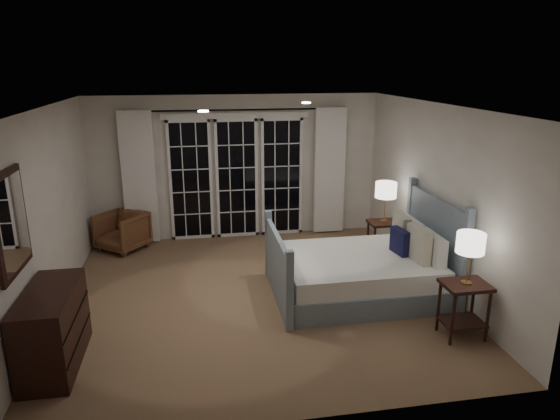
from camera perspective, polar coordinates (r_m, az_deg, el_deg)
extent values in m
plane|color=#7E6244|center=(6.82, -2.82, -9.70)|extent=(5.00, 5.00, 0.00)
plane|color=white|center=(6.15, -3.15, 11.72)|extent=(5.00, 5.00, 0.00)
cube|color=silver|center=(6.57, -25.15, -0.64)|extent=(0.02, 5.00, 2.50)
cube|color=silver|center=(7.11, 17.46, 1.39)|extent=(0.02, 5.00, 2.50)
cube|color=silver|center=(8.79, -5.00, 4.88)|extent=(5.00, 0.02, 2.50)
cube|color=silver|center=(4.05, 1.46, -9.20)|extent=(5.00, 0.02, 2.50)
cube|color=black|center=(8.77, -10.17, 3.32)|extent=(0.66, 0.02, 2.02)
cube|color=black|center=(8.80, -4.95, 3.56)|extent=(0.66, 0.02, 2.02)
cube|color=black|center=(8.90, 0.19, 3.77)|extent=(0.66, 0.02, 2.02)
cube|color=white|center=(8.61, -5.12, 10.69)|extent=(2.50, 0.04, 0.10)
cylinder|color=black|center=(8.55, -5.11, 11.33)|extent=(3.50, 0.03, 0.03)
cube|color=white|center=(8.71, -15.80, 3.53)|extent=(0.55, 0.10, 2.25)
cube|color=white|center=(8.98, 5.66, 4.46)|extent=(0.55, 0.10, 2.25)
cylinder|color=white|center=(6.87, 3.02, 12.14)|extent=(0.12, 0.12, 0.01)
cylinder|color=white|center=(5.71, -8.75, 11.09)|extent=(0.12, 0.12, 0.01)
cube|color=gray|center=(6.88, 8.71, -8.29)|extent=(2.03, 1.59, 0.30)
cube|color=silver|center=(6.77, 8.81, -6.19)|extent=(1.97, 1.53, 0.25)
cube|color=gray|center=(7.10, 17.18, -3.74)|extent=(0.06, 1.59, 1.29)
cube|color=gray|center=(6.51, -0.27, -6.69)|extent=(0.06, 1.59, 0.89)
cube|color=silver|center=(6.71, 16.93, -4.14)|extent=(0.14, 0.60, 0.36)
cube|color=silver|center=(7.25, 14.70, -2.41)|extent=(0.14, 0.60, 0.36)
cube|color=beige|center=(6.66, 15.58, -3.77)|extent=(0.16, 0.46, 0.45)
cube|color=beige|center=(7.14, 13.69, -2.26)|extent=(0.16, 0.46, 0.45)
cube|color=#141438|center=(6.86, 13.50, -3.50)|extent=(0.15, 0.35, 0.34)
cube|color=black|center=(5.97, 20.47, -8.05)|extent=(0.50, 0.40, 0.04)
cube|color=black|center=(6.17, 20.05, -11.88)|extent=(0.46, 0.36, 0.03)
cylinder|color=black|center=(5.89, 19.13, -11.76)|extent=(0.04, 0.04, 0.62)
cylinder|color=black|center=(6.09, 22.68, -11.16)|extent=(0.04, 0.04, 0.62)
cylinder|color=black|center=(6.14, 17.69, -10.42)|extent=(0.04, 0.04, 0.62)
cylinder|color=black|center=(6.33, 21.13, -9.91)|extent=(0.04, 0.04, 0.62)
cube|color=black|center=(8.00, 11.79, -1.43)|extent=(0.47, 0.38, 0.04)
cube|color=black|center=(8.14, 11.62, -4.28)|extent=(0.43, 0.34, 0.03)
cylinder|color=black|center=(7.90, 10.72, -3.93)|extent=(0.04, 0.04, 0.58)
cylinder|color=black|center=(8.04, 13.38, -3.72)|extent=(0.04, 0.04, 0.58)
cylinder|color=black|center=(8.16, 9.99, -3.21)|extent=(0.04, 0.04, 0.58)
cylinder|color=black|center=(8.30, 12.57, -3.02)|extent=(0.04, 0.04, 0.58)
cylinder|color=#B68648|center=(5.96, 20.50, -7.78)|extent=(0.12, 0.12, 0.02)
cylinder|color=#B68648|center=(5.89, 20.68, -6.15)|extent=(0.02, 0.02, 0.35)
cylinder|color=white|center=(5.79, 20.96, -3.54)|extent=(0.31, 0.31, 0.22)
cylinder|color=#B68648|center=(7.99, 11.81, -1.23)|extent=(0.12, 0.12, 0.02)
cylinder|color=#B68648|center=(7.94, 11.89, 0.12)|extent=(0.02, 0.02, 0.37)
cylinder|color=white|center=(7.86, 12.02, 2.26)|extent=(0.33, 0.33, 0.24)
imported|color=brown|center=(8.70, -17.58, -2.33)|extent=(0.97, 0.97, 0.64)
cube|color=black|center=(5.70, -24.54, -12.22)|extent=(0.48, 1.16, 0.82)
cube|color=black|center=(5.71, -21.91, -13.47)|extent=(0.01, 1.14, 0.01)
cube|color=black|center=(5.58, -22.21, -11.05)|extent=(0.01, 1.14, 0.01)
cube|color=black|center=(5.36, -28.45, -1.35)|extent=(0.04, 0.85, 1.00)
cube|color=white|center=(5.35, -28.20, -1.34)|extent=(0.01, 0.73, 0.88)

